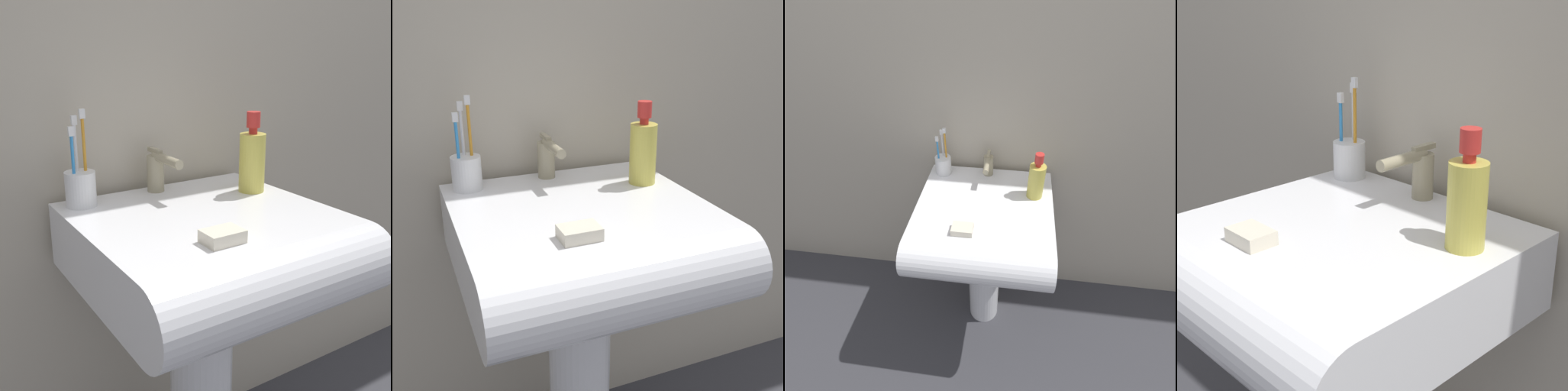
{
  "view_description": "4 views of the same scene",
  "coord_description": "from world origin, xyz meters",
  "views": [
    {
      "loc": [
        -0.53,
        -0.82,
        1.11
      ],
      "look_at": [
        -0.01,
        0.0,
        0.81
      ],
      "focal_mm": 45.0,
      "sensor_mm": 36.0,
      "label": 1
    },
    {
      "loc": [
        -0.34,
        -0.89,
        1.15
      ],
      "look_at": [
        0.03,
        0.01,
        0.78
      ],
      "focal_mm": 45.0,
      "sensor_mm": 36.0,
      "label": 2
    },
    {
      "loc": [
        0.09,
        -0.87,
        1.54
      ],
      "look_at": [
        -0.02,
        0.01,
        0.8
      ],
      "focal_mm": 28.0,
      "sensor_mm": 36.0,
      "label": 3
    },
    {
      "loc": [
        0.69,
        -0.62,
        1.16
      ],
      "look_at": [
        0.02,
        0.03,
        0.82
      ],
      "focal_mm": 55.0,
      "sensor_mm": 36.0,
      "label": 4
    }
  ],
  "objects": [
    {
      "name": "faucet",
      "position": [
        -0.01,
        0.17,
        0.83
      ],
      "size": [
        0.04,
        0.14,
        0.1
      ],
      "color": "tan",
      "rests_on": "sink_basin"
    },
    {
      "name": "toothbrush_cup",
      "position": [
        -0.2,
        0.18,
        0.81
      ],
      "size": [
        0.07,
        0.07,
        0.21
      ],
      "color": "white",
      "rests_on": "sink_basin"
    },
    {
      "name": "bar_soap",
      "position": [
        -0.06,
        -0.16,
        0.78
      ],
      "size": [
        0.07,
        0.05,
        0.02
      ],
      "primitive_type": "cube",
      "color": "silver",
      "rests_on": "sink_basin"
    },
    {
      "name": "soap_bottle",
      "position": [
        0.19,
        0.07,
        0.85
      ],
      "size": [
        0.06,
        0.06,
        0.19
      ],
      "color": "gold",
      "rests_on": "sink_basin"
    },
    {
      "name": "sink_basin",
      "position": [
        0.0,
        -0.05,
        0.7
      ],
      "size": [
        0.52,
        0.53,
        0.14
      ],
      "color": "white",
      "rests_on": "sink_pedestal"
    }
  ]
}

